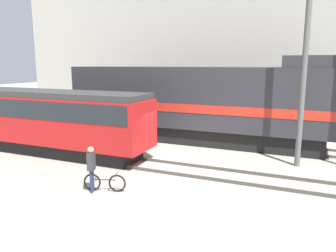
# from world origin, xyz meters

# --- Properties ---
(ground_plane) EXTENTS (120.00, 120.00, 0.00)m
(ground_plane) POSITION_xyz_m (0.00, 0.00, 0.00)
(ground_plane) COLOR #9E998C
(track_near) EXTENTS (60.00, 1.50, 0.14)m
(track_near) POSITION_xyz_m (0.00, -1.11, 0.07)
(track_near) COLOR #47423D
(track_near) RESTS_ON ground
(track_far) EXTENTS (60.00, 1.51, 0.14)m
(track_far) POSITION_xyz_m (0.00, 4.54, 0.07)
(track_far) COLOR #47423D
(track_far) RESTS_ON ground
(building_backdrop) EXTENTS (38.16, 6.00, 12.05)m
(building_backdrop) POSITION_xyz_m (0.00, 13.26, 6.02)
(building_backdrop) COLOR #B7B2A8
(building_backdrop) RESTS_ON ground
(freight_locomotive) EXTENTS (16.08, 3.04, 5.17)m
(freight_locomotive) POSITION_xyz_m (-0.62, 4.54, 2.42)
(freight_locomotive) COLOR black
(freight_locomotive) RESTS_ON ground
(streetcar) EXTENTS (11.20, 2.54, 3.37)m
(streetcar) POSITION_xyz_m (-6.83, -1.11, 1.93)
(streetcar) COLOR black
(streetcar) RESTS_ON ground
(bicycle) EXTENTS (1.60, 0.62, 0.74)m
(bicycle) POSITION_xyz_m (-1.22, -4.54, 0.34)
(bicycle) COLOR black
(bicycle) RESTS_ON ground
(person) EXTENTS (0.31, 0.41, 1.77)m
(person) POSITION_xyz_m (-1.60, -4.80, 1.08)
(person) COLOR #232D4C
(person) RESTS_ON ground
(utility_pole_left) EXTENTS (0.25, 0.25, 9.07)m
(utility_pole_left) POSITION_xyz_m (5.36, 1.72, 4.54)
(utility_pole_left) COLOR #595959
(utility_pole_left) RESTS_ON ground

